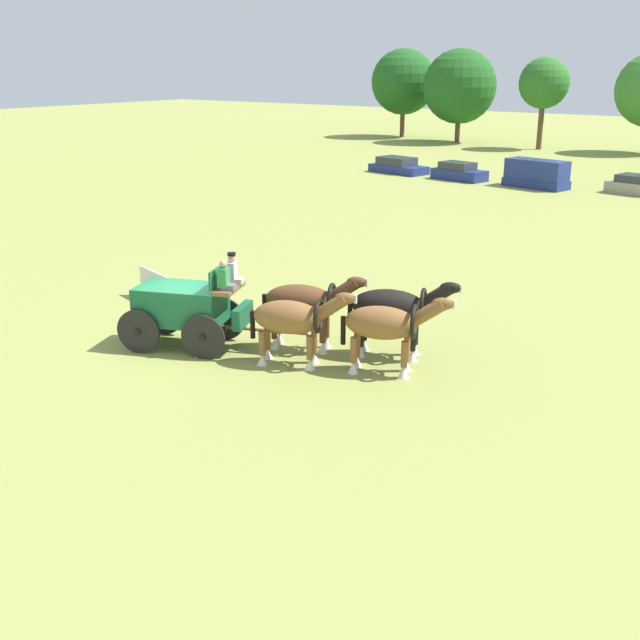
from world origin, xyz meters
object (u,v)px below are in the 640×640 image
(draft_horse_rear_near, at_px, (305,303))
(parked_vehicle_d, at_px, (639,186))
(show_wagon, at_px, (186,306))
(parked_vehicle_a, at_px, (398,166))
(parked_vehicle_b, at_px, (459,172))
(draft_horse_lead_off, at_px, (386,325))
(parked_vehicle_c, at_px, (536,174))
(draft_horse_rear_off, at_px, (293,319))
(draft_horse_lead_near, at_px, (393,309))

(draft_horse_rear_near, relative_size, parked_vehicle_d, 0.72)
(show_wagon, xyz_separation_m, parked_vehicle_a, (-14.03, 36.54, -0.76))
(parked_vehicle_b, bearing_deg, draft_horse_lead_off, -67.02)
(draft_horse_lead_off, xyz_separation_m, parked_vehicle_c, (-8.75, 33.97, -0.47))
(draft_horse_rear_off, relative_size, parked_vehicle_a, 0.61)
(draft_horse_lead_near, distance_m, parked_vehicle_c, 33.80)
(parked_vehicle_a, bearing_deg, parked_vehicle_c, -4.92)
(draft_horse_rear_near, height_order, draft_horse_lead_off, draft_horse_rear_near)
(draft_horse_rear_near, height_order, parked_vehicle_c, draft_horse_rear_near)
(draft_horse_rear_off, bearing_deg, show_wagon, -169.17)
(parked_vehicle_b, bearing_deg, parked_vehicle_a, 172.85)
(parked_vehicle_a, bearing_deg, show_wagon, -68.99)
(show_wagon, relative_size, draft_horse_rear_near, 1.81)
(draft_horse_lead_near, bearing_deg, draft_horse_rear_off, -131.80)
(draft_horse_lead_off, bearing_deg, draft_horse_lead_near, 112.09)
(show_wagon, xyz_separation_m, parked_vehicle_b, (-8.68, 35.87, -0.72))
(parked_vehicle_c, relative_size, parked_vehicle_d, 1.07)
(parked_vehicle_a, bearing_deg, draft_horse_rear_near, -63.90)
(draft_horse_rear_near, distance_m, draft_horse_lead_off, 2.91)
(parked_vehicle_c, xyz_separation_m, parked_vehicle_d, (6.31, 1.18, -0.38))
(draft_horse_lead_near, height_order, draft_horse_lead_off, draft_horse_lead_near)
(draft_horse_lead_off, bearing_deg, draft_horse_rear_near, 175.01)
(show_wagon, height_order, draft_horse_rear_off, show_wagon)
(draft_horse_rear_near, height_order, parked_vehicle_a, draft_horse_rear_near)
(draft_horse_rear_near, bearing_deg, parked_vehicle_d, 89.26)
(draft_horse_rear_off, bearing_deg, draft_horse_lead_near, 48.20)
(draft_horse_lead_near, bearing_deg, parked_vehicle_b, 113.02)
(show_wagon, xyz_separation_m, draft_horse_rear_near, (2.96, 1.87, 0.16))
(draft_horse_lead_near, distance_m, draft_horse_lead_off, 1.30)
(show_wagon, height_order, parked_vehicle_c, show_wagon)
(show_wagon, xyz_separation_m, draft_horse_rear_off, (3.43, 0.66, 0.07))
(draft_horse_rear_off, xyz_separation_m, parked_vehicle_a, (-17.46, 35.88, -0.83))
(draft_horse_rear_near, height_order, parked_vehicle_d, draft_horse_rear_near)
(show_wagon, bearing_deg, parked_vehicle_b, 103.60)
(draft_horse_lead_near, relative_size, parked_vehicle_a, 0.65)
(draft_horse_rear_near, xyz_separation_m, draft_horse_lead_near, (2.41, 0.95, 0.01))
(show_wagon, xyz_separation_m, parked_vehicle_c, (-2.90, 35.58, -0.37))
(draft_horse_lead_off, bearing_deg, draft_horse_rear_off, -158.44)
(draft_horse_lead_near, height_order, parked_vehicle_b, draft_horse_lead_near)
(show_wagon, distance_m, parked_vehicle_b, 36.91)
(show_wagon, height_order, parked_vehicle_b, show_wagon)
(draft_horse_lead_off, distance_m, parked_vehicle_a, 40.20)
(draft_horse_rear_near, distance_m, draft_horse_lead_near, 2.59)
(draft_horse_lead_off, relative_size, parked_vehicle_a, 0.61)
(draft_horse_rear_near, bearing_deg, draft_horse_lead_off, -4.99)
(show_wagon, distance_m, draft_horse_rear_off, 3.49)
(draft_horse_lead_off, height_order, parked_vehicle_b, draft_horse_lead_off)
(draft_horse_rear_near, relative_size, parked_vehicle_a, 0.63)
(parked_vehicle_c, bearing_deg, draft_horse_rear_near, -80.14)
(parked_vehicle_a, bearing_deg, parked_vehicle_d, 0.73)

